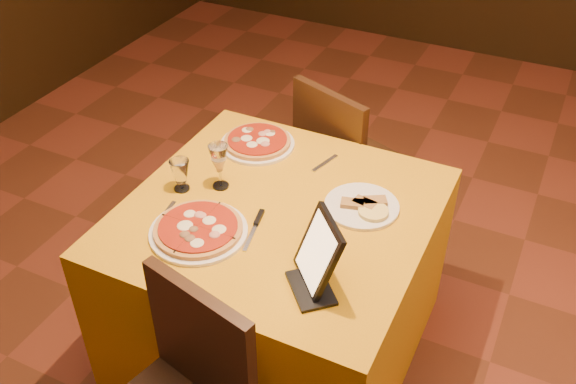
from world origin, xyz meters
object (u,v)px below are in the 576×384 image
at_px(main_table, 279,282).
at_px(pizza_far, 257,143).
at_px(pizza_near, 198,230).
at_px(wine_glass, 219,166).
at_px(chair_main_far, 353,163).
at_px(water_glass, 180,175).
at_px(tablet, 318,252).

height_order(main_table, pizza_far, pizza_far).
height_order(main_table, pizza_near, pizza_near).
xyz_separation_m(main_table, wine_glass, (-0.26, 0.03, 0.47)).
bearing_deg(chair_main_far, water_glass, 87.12).
height_order(chair_main_far, wine_glass, wine_glass).
distance_m(chair_main_far, pizza_near, 1.12).
height_order(wine_glass, water_glass, wine_glass).
distance_m(pizza_near, wine_glass, 0.29).
relative_size(chair_main_far, wine_glass, 4.79).
bearing_deg(water_glass, pizza_near, -44.62).
distance_m(pizza_near, pizza_far, 0.60).
bearing_deg(pizza_near, tablet, -3.18).
distance_m(wine_glass, tablet, 0.62).
relative_size(main_table, pizza_near, 3.17).
bearing_deg(chair_main_far, main_table, 111.26).
distance_m(pizza_near, tablet, 0.48).
relative_size(chair_main_far, pizza_far, 2.91).
relative_size(pizza_near, water_glass, 2.67).
xyz_separation_m(pizza_far, tablet, (0.55, -0.62, 0.10)).
height_order(main_table, chair_main_far, chair_main_far).
relative_size(chair_main_far, pizza_near, 2.62).
bearing_deg(pizza_near, chair_main_far, 79.82).
bearing_deg(wine_glass, tablet, -29.14).
xyz_separation_m(wine_glass, water_glass, (-0.13, -0.08, -0.03)).
height_order(pizza_near, pizza_far, same).
bearing_deg(chair_main_far, pizza_near, 101.08).
relative_size(pizza_far, water_glass, 2.40).
bearing_deg(pizza_near, water_glass, 135.38).
relative_size(chair_main_far, water_glass, 7.00).
relative_size(chair_main_far, tablet, 3.73).
bearing_deg(wine_glass, pizza_far, 91.53).
bearing_deg(water_glass, main_table, 7.18).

